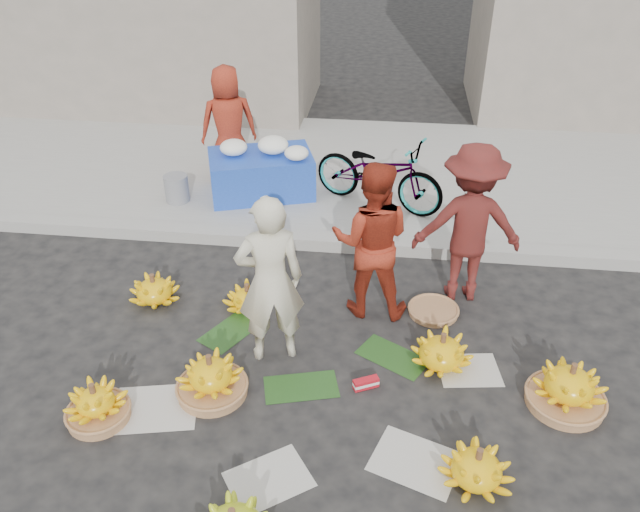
# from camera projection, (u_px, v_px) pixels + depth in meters

# --- Properties ---
(ground) EXTENTS (80.00, 80.00, 0.00)m
(ground) POSITION_uv_depth(u_px,v_px,m) (315.00, 373.00, 5.70)
(ground) COLOR black
(ground) RESTS_ON ground
(curb) EXTENTS (40.00, 0.25, 0.15)m
(curb) POSITION_uv_depth(u_px,v_px,m) (338.00, 242.00, 7.50)
(curb) COLOR gray
(curb) RESTS_ON ground
(sidewalk) EXTENTS (40.00, 4.00, 0.12)m
(sidewalk) POSITION_uv_depth(u_px,v_px,m) (352.00, 171.00, 9.27)
(sidewalk) COLOR gray
(sidewalk) RESTS_ON ground
(newspaper_scatter) EXTENTS (3.20, 1.80, 0.00)m
(newspaper_scatter) POSITION_uv_depth(u_px,v_px,m) (303.00, 441.00, 5.02)
(newspaper_scatter) COLOR beige
(newspaper_scatter) RESTS_ON ground
(banana_leaves) EXTENTS (2.00, 1.00, 0.00)m
(banana_leaves) POSITION_uv_depth(u_px,v_px,m) (307.00, 357.00, 5.87)
(banana_leaves) COLOR #1B4316
(banana_leaves) RESTS_ON ground
(banana_bunch_0) EXTENTS (0.70, 0.70, 0.43)m
(banana_bunch_0) POSITION_uv_depth(u_px,v_px,m) (211.00, 378.00, 5.38)
(banana_bunch_0) COLOR #9C6841
(banana_bunch_0) RESTS_ON ground
(banana_bunch_1) EXTENTS (0.57, 0.57, 0.38)m
(banana_bunch_1) POSITION_uv_depth(u_px,v_px,m) (96.00, 405.00, 5.15)
(banana_bunch_1) COLOR #9C6841
(banana_bunch_1) RESTS_ON ground
(banana_bunch_3) EXTENTS (0.70, 0.70, 0.34)m
(banana_bunch_3) POSITION_uv_depth(u_px,v_px,m) (477.00, 468.00, 4.62)
(banana_bunch_3) COLOR yellow
(banana_bunch_3) RESTS_ON ground
(banana_bunch_4) EXTENTS (0.65, 0.65, 0.45)m
(banana_bunch_4) POSITION_uv_depth(u_px,v_px,m) (568.00, 387.00, 5.26)
(banana_bunch_4) COLOR #9C6841
(banana_bunch_4) RESTS_ON ground
(banana_bunch_5) EXTENTS (0.76, 0.76, 0.36)m
(banana_bunch_5) POSITION_uv_depth(u_px,v_px,m) (442.00, 351.00, 5.70)
(banana_bunch_5) COLOR yellow
(banana_bunch_5) RESTS_ON ground
(banana_bunch_6) EXTENTS (0.69, 0.69, 0.33)m
(banana_bunch_6) POSITION_uv_depth(u_px,v_px,m) (154.00, 290.00, 6.56)
(banana_bunch_6) COLOR yellow
(banana_bunch_6) RESTS_ON ground
(banana_bunch_7) EXTENTS (0.44, 0.44, 0.29)m
(banana_bunch_7) POSITION_uv_depth(u_px,v_px,m) (248.00, 298.00, 6.47)
(banana_bunch_7) COLOR yellow
(banana_bunch_7) RESTS_ON ground
(basket_spare) EXTENTS (0.57, 0.57, 0.06)m
(basket_spare) POSITION_uv_depth(u_px,v_px,m) (433.00, 311.00, 6.43)
(basket_spare) COLOR #9C6841
(basket_spare) RESTS_ON ground
(incense_stack) EXTENTS (0.24, 0.17, 0.09)m
(incense_stack) POSITION_uv_depth(u_px,v_px,m) (366.00, 383.00, 5.50)
(incense_stack) COLOR red
(incense_stack) RESTS_ON ground
(vendor_cream) EXTENTS (0.70, 0.57, 1.66)m
(vendor_cream) POSITION_uv_depth(u_px,v_px,m) (270.00, 281.00, 5.48)
(vendor_cream) COLOR beige
(vendor_cream) RESTS_ON ground
(vendor_red) EXTENTS (0.82, 0.65, 1.65)m
(vendor_red) POSITION_uv_depth(u_px,v_px,m) (371.00, 241.00, 6.08)
(vendor_red) COLOR #A9311A
(vendor_red) RESTS_ON ground
(man_striped) EXTENTS (1.15, 0.72, 1.71)m
(man_striped) POSITION_uv_depth(u_px,v_px,m) (469.00, 224.00, 6.28)
(man_striped) COLOR maroon
(man_striped) RESTS_ON ground
(flower_table) EXTENTS (1.54, 1.22, 0.78)m
(flower_table) POSITION_uv_depth(u_px,v_px,m) (262.00, 171.00, 8.35)
(flower_table) COLOR #1C41B8
(flower_table) RESTS_ON sidewalk
(grey_bucket) EXTENTS (0.32, 0.32, 0.36)m
(grey_bucket) POSITION_uv_depth(u_px,v_px,m) (177.00, 188.00, 8.24)
(grey_bucket) COLOR gray
(grey_bucket) RESTS_ON sidewalk
(flower_vendor) EXTENTS (0.91, 0.75, 1.59)m
(flower_vendor) POSITION_uv_depth(u_px,v_px,m) (229.00, 124.00, 8.53)
(flower_vendor) COLOR #A9311A
(flower_vendor) RESTS_ON sidewalk
(bicycle) EXTENTS (1.26, 1.88, 0.93)m
(bicycle) POSITION_uv_depth(u_px,v_px,m) (379.00, 172.00, 7.98)
(bicycle) COLOR gray
(bicycle) RESTS_ON sidewalk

